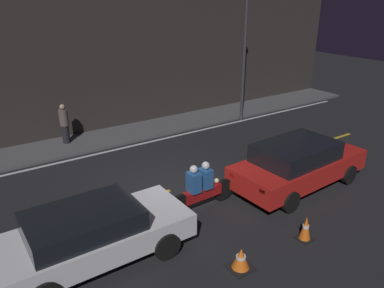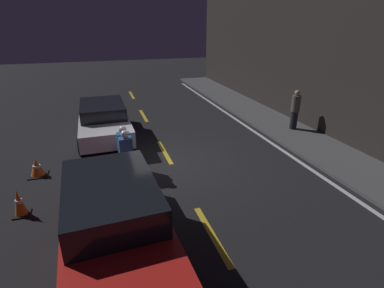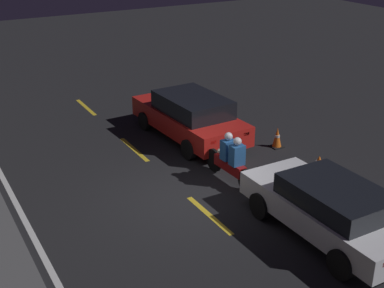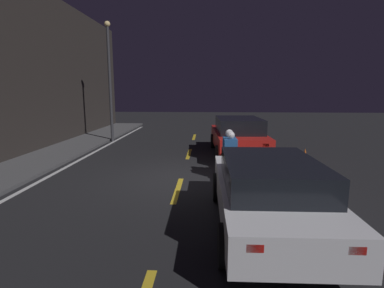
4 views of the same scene
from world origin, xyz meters
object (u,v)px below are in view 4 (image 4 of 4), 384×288
object	(u,v)px
motorcycle	(229,156)
traffic_cone_near	(325,177)
traffic_cone_mid	(305,158)
street_lamp	(110,76)
taxi_red	(238,135)
sedan_white	(268,190)

from	to	relation	value
motorcycle	traffic_cone_near	distance (m)	2.61
traffic_cone_mid	street_lamp	world-z (taller)	street_lamp
street_lamp	taxi_red	bearing A→B (deg)	-115.89
sedan_white	traffic_cone_near	bearing A→B (deg)	-38.89
traffic_cone_mid	street_lamp	distance (m)	9.79
sedan_white	taxi_red	distance (m)	6.49
sedan_white	street_lamp	size ratio (longest dim) A/B	0.75
taxi_red	traffic_cone_near	bearing A→B (deg)	-156.55
taxi_red	street_lamp	size ratio (longest dim) A/B	0.80
taxi_red	motorcycle	size ratio (longest dim) A/B	2.08
taxi_red	traffic_cone_mid	size ratio (longest dim) A/B	7.16
motorcycle	street_lamp	size ratio (longest dim) A/B	0.38
traffic_cone_mid	traffic_cone_near	bearing A→B (deg)	177.81
sedan_white	motorcycle	size ratio (longest dim) A/B	1.95
motorcycle	street_lamp	xyz separation A→B (m)	(6.15, 5.43, 2.58)
sedan_white	street_lamp	world-z (taller)	street_lamp
sedan_white	traffic_cone_mid	bearing A→B (deg)	-25.39
taxi_red	street_lamp	distance (m)	7.08
sedan_white	traffic_cone_near	size ratio (longest dim) A/B	8.36
street_lamp	motorcycle	bearing A→B (deg)	-138.57
taxi_red	traffic_cone_near	xyz separation A→B (m)	(-3.92, -1.94, -0.53)
sedan_white	motorcycle	xyz separation A→B (m)	(3.24, 0.47, -0.06)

